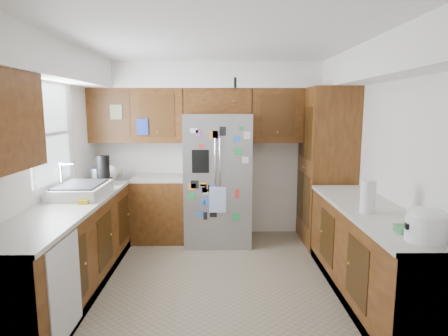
{
  "coord_description": "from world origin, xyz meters",
  "views": [
    {
      "loc": [
        0.02,
        -3.93,
        1.85
      ],
      "look_at": [
        0.08,
        0.35,
        1.19
      ],
      "focal_mm": 30.0,
      "sensor_mm": 36.0,
      "label": 1
    }
  ],
  "objects_px": {
    "rice_cooker": "(427,224)",
    "paper_towel": "(368,197)",
    "fridge": "(218,179)",
    "pantry": "(326,167)"
  },
  "relations": [
    {
      "from": "rice_cooker",
      "to": "paper_towel",
      "type": "xyz_separation_m",
      "value": [
        -0.12,
        0.76,
        0.02
      ]
    },
    {
      "from": "fridge",
      "to": "rice_cooker",
      "type": "xyz_separation_m",
      "value": [
        1.5,
        -2.58,
        0.15
      ]
    },
    {
      "from": "fridge",
      "to": "paper_towel",
      "type": "height_order",
      "value": "fridge"
    },
    {
      "from": "rice_cooker",
      "to": "paper_towel",
      "type": "relative_size",
      "value": 0.98
    },
    {
      "from": "fridge",
      "to": "paper_towel",
      "type": "distance_m",
      "value": 2.29
    },
    {
      "from": "pantry",
      "to": "fridge",
      "type": "height_order",
      "value": "pantry"
    },
    {
      "from": "rice_cooker",
      "to": "fridge",
      "type": "bearing_deg",
      "value": 120.13
    },
    {
      "from": "pantry",
      "to": "paper_towel",
      "type": "height_order",
      "value": "pantry"
    },
    {
      "from": "fridge",
      "to": "pantry",
      "type": "bearing_deg",
      "value": -2.05
    },
    {
      "from": "pantry",
      "to": "rice_cooker",
      "type": "height_order",
      "value": "pantry"
    }
  ]
}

